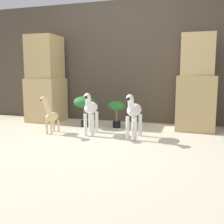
{
  "coord_description": "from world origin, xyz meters",
  "views": [
    {
      "loc": [
        1.28,
        -3.08,
        0.9
      ],
      "look_at": [
        0.2,
        0.47,
        0.35
      ],
      "focal_mm": 42.0,
      "sensor_mm": 36.0,
      "label": 1
    }
  ],
  "objects_px": {
    "zebra_right": "(134,112)",
    "zebra_left": "(91,109)",
    "giraffe_figurine": "(51,115)",
    "potted_palm_back": "(117,108)",
    "potted_palm_front": "(84,103)"
  },
  "relations": [
    {
      "from": "zebra_right",
      "to": "zebra_left",
      "type": "bearing_deg",
      "value": 175.87
    },
    {
      "from": "giraffe_figurine",
      "to": "potted_palm_front",
      "type": "bearing_deg",
      "value": 64.94
    },
    {
      "from": "zebra_right",
      "to": "potted_palm_front",
      "type": "xyz_separation_m",
      "value": [
        -0.96,
        0.53,
        0.02
      ]
    },
    {
      "from": "giraffe_figurine",
      "to": "potted_palm_front",
      "type": "relative_size",
      "value": 1.1
    },
    {
      "from": "potted_palm_front",
      "to": "zebra_left",
      "type": "bearing_deg",
      "value": -57.97
    },
    {
      "from": "giraffe_figurine",
      "to": "potted_palm_back",
      "type": "height_order",
      "value": "giraffe_figurine"
    },
    {
      "from": "potted_palm_front",
      "to": "zebra_right",
      "type": "bearing_deg",
      "value": -29.14
    },
    {
      "from": "zebra_right",
      "to": "zebra_left",
      "type": "distance_m",
      "value": 0.66
    },
    {
      "from": "zebra_right",
      "to": "potted_palm_front",
      "type": "bearing_deg",
      "value": 150.86
    },
    {
      "from": "zebra_right",
      "to": "giraffe_figurine",
      "type": "distance_m",
      "value": 1.25
    },
    {
      "from": "zebra_right",
      "to": "zebra_left",
      "type": "relative_size",
      "value": 1.0
    },
    {
      "from": "potted_palm_front",
      "to": "potted_palm_back",
      "type": "height_order",
      "value": "potted_palm_front"
    },
    {
      "from": "giraffe_figurine",
      "to": "zebra_right",
      "type": "bearing_deg",
      "value": 3.51
    },
    {
      "from": "zebra_left",
      "to": "potted_palm_front",
      "type": "height_order",
      "value": "zebra_left"
    },
    {
      "from": "giraffe_figurine",
      "to": "zebra_left",
      "type": "bearing_deg",
      "value": 11.82
    }
  ]
}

